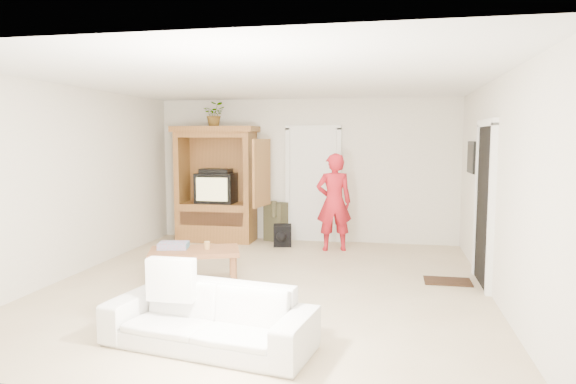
{
  "coord_description": "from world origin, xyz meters",
  "views": [
    {
      "loc": [
        1.52,
        -6.28,
        1.89
      ],
      "look_at": [
        0.15,
        0.6,
        1.15
      ],
      "focal_mm": 32.0,
      "sensor_mm": 36.0,
      "label": 1
    }
  ],
  "objects_px": {
    "armoire": "(218,192)",
    "sofa": "(209,317)",
    "man": "(334,202)",
    "coffee_table": "(195,253)"
  },
  "relations": [
    {
      "from": "armoire",
      "to": "sofa",
      "type": "relative_size",
      "value": 1.11
    },
    {
      "from": "armoire",
      "to": "man",
      "type": "distance_m",
      "value": 2.23
    },
    {
      "from": "man",
      "to": "coffee_table",
      "type": "bearing_deg",
      "value": 40.12
    },
    {
      "from": "armoire",
      "to": "coffee_table",
      "type": "relative_size",
      "value": 1.62
    },
    {
      "from": "coffee_table",
      "to": "armoire",
      "type": "bearing_deg",
      "value": 83.02
    },
    {
      "from": "man",
      "to": "coffee_table",
      "type": "height_order",
      "value": "man"
    },
    {
      "from": "man",
      "to": "sofa",
      "type": "xyz_separation_m",
      "value": [
        -0.67,
        -4.25,
        -0.54
      ]
    },
    {
      "from": "armoire",
      "to": "man",
      "type": "xyz_separation_m",
      "value": [
        2.19,
        -0.43,
        -0.09
      ]
    },
    {
      "from": "sofa",
      "to": "coffee_table",
      "type": "relative_size",
      "value": 1.46
    },
    {
      "from": "man",
      "to": "coffee_table",
      "type": "xyz_separation_m",
      "value": [
        -1.59,
        -2.25,
        -0.44
      ]
    }
  ]
}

